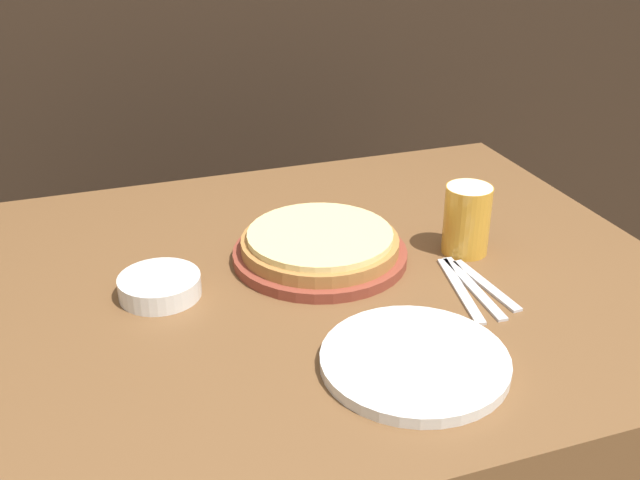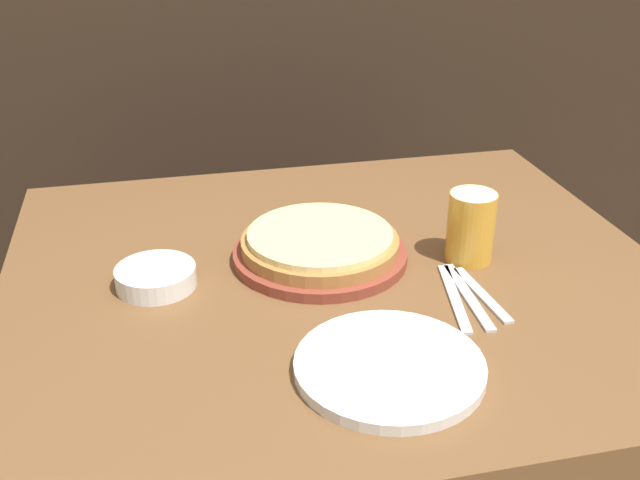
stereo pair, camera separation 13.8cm
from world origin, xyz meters
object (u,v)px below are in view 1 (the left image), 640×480
(side_bowl, at_px, (160,286))
(pizza_on_board, at_px, (320,247))
(spoon, at_px, (486,285))
(fork, at_px, (460,290))
(dinner_knife, at_px, (473,287))
(dinner_plate, at_px, (417,361))
(beer_glass, at_px, (467,217))

(side_bowl, bearing_deg, pizza_on_board, 6.35)
(pizza_on_board, distance_m, spoon, 0.31)
(fork, relative_size, spoon, 1.17)
(pizza_on_board, height_order, dinner_knife, pizza_on_board)
(side_bowl, xyz_separation_m, fork, (0.49, -0.16, -0.02))
(pizza_on_board, distance_m, side_bowl, 0.30)
(side_bowl, relative_size, spoon, 0.75)
(fork, xyz_separation_m, dinner_knife, (0.03, 0.00, 0.00))
(dinner_plate, bearing_deg, pizza_on_board, 93.99)
(pizza_on_board, bearing_deg, dinner_knife, -41.25)
(spoon, bearing_deg, dinner_knife, 180.00)
(side_bowl, height_order, spoon, side_bowl)
(beer_glass, bearing_deg, dinner_knife, -112.49)
(beer_glass, height_order, fork, beer_glass)
(dinner_plate, distance_m, side_bowl, 0.46)
(fork, bearing_deg, dinner_plate, -134.23)
(dinner_plate, bearing_deg, beer_glass, 50.83)
(side_bowl, relative_size, fork, 0.64)
(dinner_knife, bearing_deg, spoon, 0.00)
(beer_glass, xyz_separation_m, side_bowl, (-0.57, 0.03, -0.05))
(spoon, bearing_deg, pizza_on_board, 141.83)
(pizza_on_board, height_order, side_bowl, pizza_on_board)
(dinner_plate, bearing_deg, dinner_knife, 41.75)
(dinner_knife, relative_size, spoon, 1.17)
(pizza_on_board, relative_size, beer_glass, 2.45)
(beer_glass, bearing_deg, fork, -121.24)
(dinner_knife, bearing_deg, fork, 180.00)
(beer_glass, distance_m, dinner_plate, 0.39)
(dinner_plate, relative_size, dinner_knife, 1.27)
(dinner_plate, relative_size, fork, 1.28)
(dinner_plate, height_order, fork, dinner_plate)
(beer_glass, height_order, dinner_plate, beer_glass)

